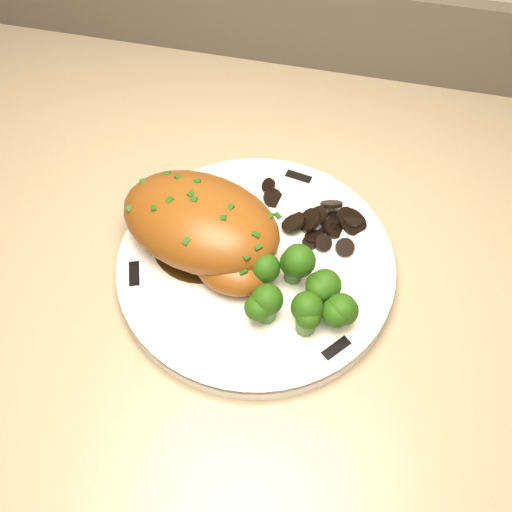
% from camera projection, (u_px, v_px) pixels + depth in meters
% --- Properties ---
extents(counter, '(1.93, 0.65, 0.95)m').
position_uv_depth(counter, '(265.00, 396.00, 1.04)').
color(counter, brown).
rests_on(counter, ground).
extents(plate, '(0.32, 0.32, 0.02)m').
position_uv_depth(plate, '(256.00, 267.00, 0.68)').
color(plate, white).
rests_on(plate, counter).
extents(rim_accent_0, '(0.03, 0.02, 0.00)m').
position_uv_depth(rim_accent_0, '(299.00, 177.00, 0.73)').
color(rim_accent_0, black).
rests_on(rim_accent_0, plate).
extents(rim_accent_1, '(0.02, 0.03, 0.00)m').
position_uv_depth(rim_accent_1, '(134.00, 274.00, 0.66)').
color(rim_accent_1, black).
rests_on(rim_accent_1, plate).
extents(rim_accent_2, '(0.03, 0.03, 0.00)m').
position_uv_depth(rim_accent_2, '(336.00, 348.00, 0.61)').
color(rim_accent_2, black).
rests_on(rim_accent_2, plate).
extents(gravy_pool, '(0.11, 0.11, 0.00)m').
position_uv_depth(gravy_pool, '(203.00, 241.00, 0.68)').
color(gravy_pool, '#311E09').
rests_on(gravy_pool, plate).
extents(chicken_breast, '(0.19, 0.15, 0.07)m').
position_uv_depth(chicken_breast, '(204.00, 227.00, 0.65)').
color(chicken_breast, brown).
rests_on(chicken_breast, plate).
extents(mushroom_pile, '(0.10, 0.07, 0.03)m').
position_uv_depth(mushroom_pile, '(306.00, 221.00, 0.69)').
color(mushroom_pile, black).
rests_on(mushroom_pile, plate).
extents(broccoli_florets, '(0.11, 0.08, 0.04)m').
position_uv_depth(broccoli_florets, '(298.00, 291.00, 0.62)').
color(broccoli_florets, '#43712F').
rests_on(broccoli_florets, plate).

